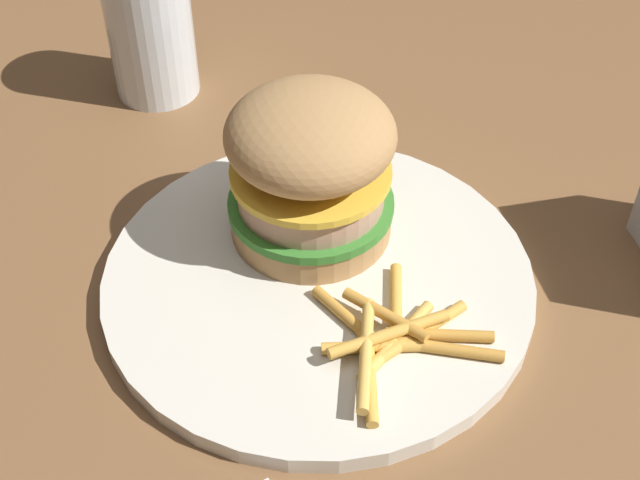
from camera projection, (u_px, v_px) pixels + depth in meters
The scene contains 5 objects.
ground_plane at pixel (345, 271), 0.56m from camera, with size 1.60×1.60×0.00m, color brown.
plate at pixel (320, 282), 0.55m from camera, with size 0.27×0.27×0.01m, color silver.
sandwich at pixel (310, 167), 0.54m from camera, with size 0.11×0.11×0.10m.
fries_pile at pixel (392, 338), 0.50m from camera, with size 0.11×0.10×0.01m.
drink_glass at pixel (151, 37), 0.68m from camera, with size 0.07×0.07×0.11m.
Camera 1 is at (0.30, -0.26, 0.40)m, focal length 49.35 mm.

